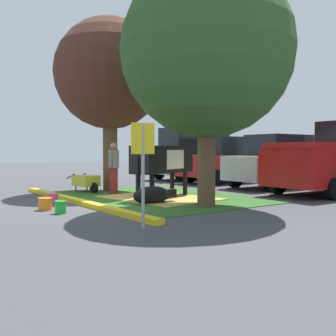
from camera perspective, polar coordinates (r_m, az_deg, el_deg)
ground_plane at (r=10.98m, az=-8.87°, el=-4.94°), size 80.00×80.00×0.00m
grass_island at (r=12.23m, az=-1.76°, el=-4.11°), size 6.65×4.78×0.02m
curb_yellow at (r=11.02m, az=-12.83°, el=-4.63°), size 7.85×0.24×0.12m
hay_bedding at (r=11.75m, az=-1.19°, el=-4.30°), size 3.50×2.82×0.04m
shade_tree_left at (r=14.45m, az=-8.30°, el=13.04°), size 3.86×3.86×6.03m
shade_tree_right at (r=10.33m, az=5.55°, el=16.16°), size 4.30×4.30×6.03m
cow_holstein at (r=11.98m, az=-0.46°, el=1.17°), size 1.48×3.03×1.60m
calf_lying at (r=10.58m, az=-2.18°, el=-3.89°), size 0.49×1.30×0.48m
person_handler at (r=13.08m, az=-7.74°, el=0.22°), size 0.35×0.44×1.68m
wheelbarrow at (r=13.86m, az=-11.55°, el=-1.82°), size 1.62×0.71×0.63m
parking_sign at (r=7.20m, az=-3.59°, el=1.99°), size 0.11×0.44×1.91m
bucket_pink at (r=10.85m, az=-16.08°, el=-4.27°), size 0.30×0.30×0.30m
bucket_orange at (r=9.98m, az=-17.11°, el=-4.86°), size 0.34×0.34×0.30m
bucket_green at (r=9.34m, az=-15.06°, el=-5.36°), size 0.27×0.27×0.29m
suv_black at (r=19.91m, az=3.77°, el=2.05°), size 2.16×4.62×2.52m
sedan_red at (r=17.95m, az=8.51°, el=1.07°), size 2.06×4.42×2.02m
sedan_silver at (r=15.95m, az=15.48°, el=0.84°), size 2.06×4.42×2.02m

